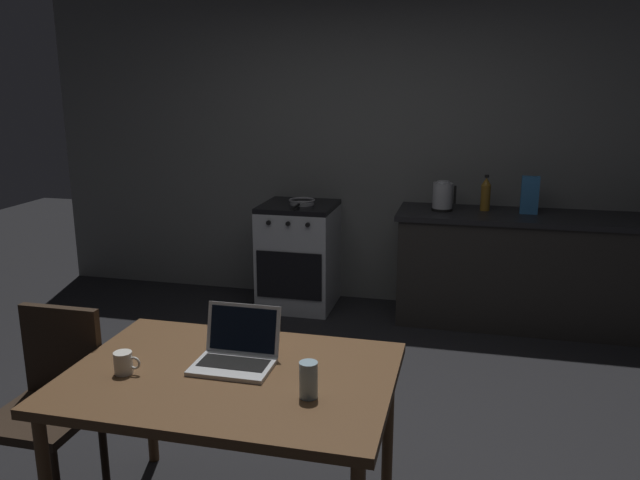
{
  "coord_description": "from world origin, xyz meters",
  "views": [
    {
      "loc": [
        0.81,
        -2.92,
        1.87
      ],
      "look_at": [
        -0.07,
        0.76,
        0.91
      ],
      "focal_mm": 35.51,
      "sensor_mm": 36.0,
      "label": 1
    }
  ],
  "objects_px": {
    "drinking_glass": "(308,380)",
    "coffee_mug": "(124,363)",
    "laptop": "(236,354)",
    "frying_pan": "(302,202)",
    "cereal_box": "(530,195)",
    "dining_table": "(231,388)",
    "stove_oven": "(299,255)",
    "bottle_b": "(486,194)",
    "chair": "(52,396)",
    "electric_kettle": "(443,196)"
  },
  "relations": [
    {
      "from": "drinking_glass",
      "to": "coffee_mug",
      "type": "bearing_deg",
      "value": 178.67
    },
    {
      "from": "laptop",
      "to": "frying_pan",
      "type": "xyz_separation_m",
      "value": [
        -0.44,
        2.67,
        0.13
      ]
    },
    {
      "from": "cereal_box",
      "to": "dining_table",
      "type": "bearing_deg",
      "value": -115.48
    },
    {
      "from": "stove_oven",
      "to": "bottle_b",
      "type": "relative_size",
      "value": 3.15
    },
    {
      "from": "frying_pan",
      "to": "drinking_glass",
      "type": "height_order",
      "value": "frying_pan"
    },
    {
      "from": "frying_pan",
      "to": "dining_table",
      "type": "bearing_deg",
      "value": -80.84
    },
    {
      "from": "dining_table",
      "to": "cereal_box",
      "type": "bearing_deg",
      "value": 64.52
    },
    {
      "from": "coffee_mug",
      "to": "frying_pan",
      "type": "bearing_deg",
      "value": 90.73
    },
    {
      "from": "cereal_box",
      "to": "bottle_b",
      "type": "distance_m",
      "value": 0.33
    },
    {
      "from": "laptop",
      "to": "bottle_b",
      "type": "xyz_separation_m",
      "value": [
        1.02,
        2.78,
        0.23
      ]
    },
    {
      "from": "stove_oven",
      "to": "bottle_b",
      "type": "height_order",
      "value": "bottle_b"
    },
    {
      "from": "stove_oven",
      "to": "chair",
      "type": "xyz_separation_m",
      "value": [
        -0.37,
        -2.77,
        0.08
      ]
    },
    {
      "from": "electric_kettle",
      "to": "drinking_glass",
      "type": "xyz_separation_m",
      "value": [
        -0.33,
        -2.9,
        -0.19
      ]
    },
    {
      "from": "dining_table",
      "to": "frying_pan",
      "type": "height_order",
      "value": "frying_pan"
    },
    {
      "from": "dining_table",
      "to": "laptop",
      "type": "xyz_separation_m",
      "value": [
        -0.0,
        0.08,
        0.11
      ]
    },
    {
      "from": "stove_oven",
      "to": "laptop",
      "type": "xyz_separation_m",
      "value": [
        0.48,
        -2.7,
        0.34
      ]
    },
    {
      "from": "bottle_b",
      "to": "drinking_glass",
      "type": "bearing_deg",
      "value": -102.45
    },
    {
      "from": "coffee_mug",
      "to": "drinking_glass",
      "type": "distance_m",
      "value": 0.76
    },
    {
      "from": "chair",
      "to": "stove_oven",
      "type": "bearing_deg",
      "value": 98.23
    },
    {
      "from": "dining_table",
      "to": "coffee_mug",
      "type": "height_order",
      "value": "coffee_mug"
    },
    {
      "from": "frying_pan",
      "to": "bottle_b",
      "type": "bearing_deg",
      "value": 4.33
    },
    {
      "from": "dining_table",
      "to": "bottle_b",
      "type": "bearing_deg",
      "value": 70.51
    },
    {
      "from": "chair",
      "to": "dining_table",
      "type": "bearing_deg",
      "value": 14.8
    },
    {
      "from": "frying_pan",
      "to": "chair",
      "type": "bearing_deg",
      "value": -98.44
    },
    {
      "from": "stove_oven",
      "to": "coffee_mug",
      "type": "relative_size",
      "value": 7.86
    },
    {
      "from": "laptop",
      "to": "cereal_box",
      "type": "relative_size",
      "value": 1.11
    },
    {
      "from": "chair",
      "to": "laptop",
      "type": "relative_size",
      "value": 2.81
    },
    {
      "from": "stove_oven",
      "to": "electric_kettle",
      "type": "xyz_separation_m",
      "value": [
        1.17,
        0.0,
        0.55
      ]
    },
    {
      "from": "laptop",
      "to": "cereal_box",
      "type": "bearing_deg",
      "value": 68.65
    },
    {
      "from": "dining_table",
      "to": "chair",
      "type": "height_order",
      "value": "chair"
    },
    {
      "from": "frying_pan",
      "to": "coffee_mug",
      "type": "bearing_deg",
      "value": -89.27
    },
    {
      "from": "coffee_mug",
      "to": "bottle_b",
      "type": "bearing_deg",
      "value": 64.4
    },
    {
      "from": "laptop",
      "to": "cereal_box",
      "type": "height_order",
      "value": "cereal_box"
    },
    {
      "from": "coffee_mug",
      "to": "drinking_glass",
      "type": "xyz_separation_m",
      "value": [
        0.76,
        -0.02,
        0.02
      ]
    },
    {
      "from": "coffee_mug",
      "to": "cereal_box",
      "type": "xyz_separation_m",
      "value": [
        1.74,
        2.91,
        0.25
      ]
    },
    {
      "from": "bottle_b",
      "to": "dining_table",
      "type": "bearing_deg",
      "value": -109.49
    },
    {
      "from": "chair",
      "to": "frying_pan",
      "type": "distance_m",
      "value": 2.79
    },
    {
      "from": "chair",
      "to": "bottle_b",
      "type": "height_order",
      "value": "bottle_b"
    },
    {
      "from": "stove_oven",
      "to": "chair",
      "type": "height_order",
      "value": "chair"
    },
    {
      "from": "chair",
      "to": "cereal_box",
      "type": "relative_size",
      "value": 3.1
    },
    {
      "from": "laptop",
      "to": "chair",
      "type": "bearing_deg",
      "value": -170.7
    },
    {
      "from": "drinking_glass",
      "to": "bottle_b",
      "type": "xyz_separation_m",
      "value": [
        0.66,
        2.98,
        0.21
      ]
    },
    {
      "from": "drinking_glass",
      "to": "bottle_b",
      "type": "distance_m",
      "value": 3.06
    },
    {
      "from": "dining_table",
      "to": "electric_kettle",
      "type": "relative_size",
      "value": 5.57
    },
    {
      "from": "stove_oven",
      "to": "frying_pan",
      "type": "height_order",
      "value": "frying_pan"
    },
    {
      "from": "chair",
      "to": "electric_kettle",
      "type": "bearing_deg",
      "value": 76.78
    },
    {
      "from": "laptop",
      "to": "electric_kettle",
      "type": "distance_m",
      "value": 2.8
    },
    {
      "from": "chair",
      "to": "drinking_glass",
      "type": "distance_m",
      "value": 1.24
    },
    {
      "from": "frying_pan",
      "to": "laptop",
      "type": "bearing_deg",
      "value": -80.65
    },
    {
      "from": "bottle_b",
      "to": "coffee_mug",
      "type": "bearing_deg",
      "value": -115.6
    }
  ]
}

